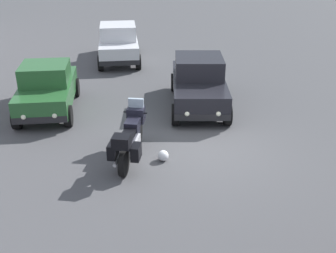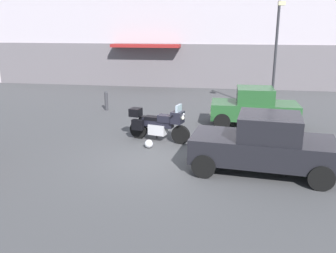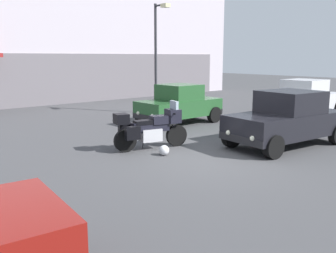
# 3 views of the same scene
# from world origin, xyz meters

# --- Properties ---
(ground_plane) EXTENTS (80.00, 80.00, 0.00)m
(ground_plane) POSITION_xyz_m (0.00, 0.00, 0.00)
(ground_plane) COLOR #424244
(motorcycle) EXTENTS (2.23, 1.04, 1.36)m
(motorcycle) POSITION_xyz_m (-0.55, 1.76, 0.62)
(motorcycle) COLOR black
(motorcycle) RESTS_ON ground
(helmet) EXTENTS (0.28, 0.28, 0.28)m
(helmet) POSITION_xyz_m (-0.70, 0.95, 0.14)
(helmet) COLOR silver
(helmet) RESTS_ON ground
(car_hatchback_near) EXTENTS (3.99, 2.15, 1.64)m
(car_hatchback_near) POSITION_xyz_m (2.81, -0.55, 0.81)
(car_hatchback_near) COLOR black
(car_hatchback_near) RESTS_ON ground
(car_compact_side) EXTENTS (3.49, 1.72, 1.56)m
(car_compact_side) POSITION_xyz_m (2.89, 4.30, 0.77)
(car_compact_side) COLOR #235128
(car_compact_side) RESTS_ON ground
(car_wagon_end) EXTENTS (3.90, 1.82, 1.64)m
(car_wagon_end) POSITION_xyz_m (8.44, 2.06, 0.81)
(car_wagon_end) COLOR silver
(car_wagon_end) RESTS_ON ground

